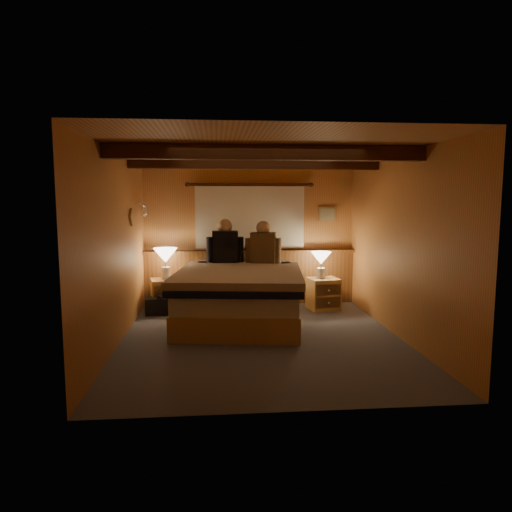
{
  "coord_description": "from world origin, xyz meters",
  "views": [
    {
      "loc": [
        -0.58,
        -5.74,
        1.78
      ],
      "look_at": [
        -0.04,
        0.4,
        1.03
      ],
      "focal_mm": 32.0,
      "sensor_mm": 36.0,
      "label": 1
    }
  ],
  "objects": [
    {
      "name": "wall_right",
      "position": [
        1.8,
        0.0,
        1.2
      ],
      "size": [
        0.0,
        4.2,
        4.2
      ],
      "primitive_type": "plane",
      "rotation": [
        1.57,
        0.0,
        -1.57
      ],
      "color": "#CC8349",
      "rests_on": "floor"
    },
    {
      "name": "wall_left",
      "position": [
        -1.8,
        0.0,
        1.2
      ],
      "size": [
        0.0,
        4.2,
        4.2
      ],
      "primitive_type": "plane",
      "rotation": [
        1.57,
        0.0,
        1.57
      ],
      "color": "#CC8349",
      "rests_on": "floor"
    },
    {
      "name": "nightstand_left",
      "position": [
        -1.4,
        1.68,
        0.26
      ],
      "size": [
        0.54,
        0.51,
        0.51
      ],
      "rotation": [
        0.0,
        0.0,
        0.21
      ],
      "color": "tan",
      "rests_on": "floor"
    },
    {
      "name": "curtain_window",
      "position": [
        0.0,
        2.03,
        1.52
      ],
      "size": [
        2.18,
        0.09,
        1.11
      ],
      "color": "#4B2812",
      "rests_on": "wall_back"
    },
    {
      "name": "wall_front",
      "position": [
        0.0,
        -2.1,
        1.2
      ],
      "size": [
        3.6,
        0.0,
        3.6
      ],
      "primitive_type": "plane",
      "rotation": [
        -1.57,
        0.0,
        0.0
      ],
      "color": "#CC8349",
      "rests_on": "floor"
    },
    {
      "name": "ceiling",
      "position": [
        0.0,
        0.0,
        2.4
      ],
      "size": [
        4.2,
        4.2,
        0.0
      ],
      "primitive_type": "plane",
      "rotation": [
        3.14,
        0.0,
        0.0
      ],
      "color": "tan",
      "rests_on": "wall_back"
    },
    {
      "name": "ceiling_beams",
      "position": [
        0.0,
        0.15,
        2.31
      ],
      "size": [
        3.6,
        1.65,
        0.16
      ],
      "color": "#4B2812",
      "rests_on": "ceiling"
    },
    {
      "name": "person_right",
      "position": [
        0.18,
        1.58,
        1.06
      ],
      "size": [
        0.58,
        0.31,
        0.71
      ],
      "rotation": [
        0.0,
        0.0,
        -0.22
      ],
      "color": "#523A20",
      "rests_on": "bed"
    },
    {
      "name": "framed_print",
      "position": [
        1.35,
        2.08,
        1.55
      ],
      "size": [
        0.3,
        0.04,
        0.25
      ],
      "color": "tan",
      "rests_on": "wall_back"
    },
    {
      "name": "wainscot",
      "position": [
        0.0,
        2.04,
        0.49
      ],
      "size": [
        3.6,
        0.23,
        0.94
      ],
      "color": "brown",
      "rests_on": "wall_back"
    },
    {
      "name": "lamp_right",
      "position": [
        1.13,
        1.55,
        0.82
      ],
      "size": [
        0.33,
        0.33,
        0.44
      ],
      "color": "silver",
      "rests_on": "nightstand_right"
    },
    {
      "name": "wall_back",
      "position": [
        0.0,
        2.1,
        1.2
      ],
      "size": [
        3.6,
        0.0,
        3.6
      ],
      "primitive_type": "plane",
      "rotation": [
        1.57,
        0.0,
        0.0
      ],
      "color": "#CC8349",
      "rests_on": "floor"
    },
    {
      "name": "duffel_bag",
      "position": [
        -1.47,
        1.41,
        0.14
      ],
      "size": [
        0.46,
        0.29,
        0.32
      ],
      "rotation": [
        0.0,
        0.0,
        0.06
      ],
      "color": "black",
      "rests_on": "floor"
    },
    {
      "name": "coat_rail",
      "position": [
        -1.72,
        1.58,
        1.67
      ],
      "size": [
        0.05,
        0.55,
        0.24
      ],
      "color": "white",
      "rests_on": "wall_left"
    },
    {
      "name": "nightstand_right",
      "position": [
        1.18,
        1.51,
        0.26
      ],
      "size": [
        0.53,
        0.49,
        0.52
      ],
      "rotation": [
        0.0,
        0.0,
        0.16
      ],
      "color": "tan",
      "rests_on": "floor"
    },
    {
      "name": "floor",
      "position": [
        0.0,
        0.0,
        0.0
      ],
      "size": [
        4.2,
        4.2,
        0.0
      ],
      "primitive_type": "plane",
      "color": "#515460",
      "rests_on": "ground"
    },
    {
      "name": "lamp_left",
      "position": [
        -1.4,
        1.72,
        0.87
      ],
      "size": [
        0.39,
        0.39,
        0.5
      ],
      "color": "silver",
      "rests_on": "nightstand_left"
    },
    {
      "name": "person_left",
      "position": [
        -0.43,
        1.69,
        1.07
      ],
      "size": [
        0.61,
        0.24,
        0.74
      ],
      "rotation": [
        0.0,
        0.0,
        0.01
      ],
      "color": "black",
      "rests_on": "bed"
    },
    {
      "name": "bed",
      "position": [
        -0.24,
        0.85,
        0.4
      ],
      "size": [
        2.01,
        2.48,
        0.78
      ],
      "rotation": [
        0.0,
        0.0,
        -0.13
      ],
      "color": "tan",
      "rests_on": "floor"
    }
  ]
}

